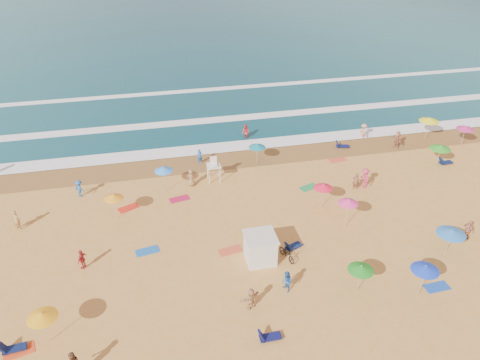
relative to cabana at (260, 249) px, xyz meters
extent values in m
plane|color=gold|center=(1.32, 2.65, -1.00)|extent=(220.00, 220.00, 0.00)
cube|color=#0C4756|center=(1.32, 86.65, -1.00)|extent=(220.00, 140.00, 0.18)
plane|color=olive|center=(1.32, 15.15, -0.99)|extent=(220.00, 220.00, 0.00)
cube|color=white|center=(1.32, 17.65, -0.90)|extent=(200.00, 2.20, 0.05)
cube|color=white|center=(1.32, 24.65, -0.90)|extent=(200.00, 1.60, 0.05)
cube|color=white|center=(1.32, 34.65, -0.90)|extent=(200.00, 1.20, 0.05)
cube|color=silver|center=(0.00, 0.00, 0.00)|extent=(2.00, 2.00, 2.00)
cube|color=silver|center=(0.00, 0.00, 1.06)|extent=(2.20, 2.20, 0.12)
imported|color=black|center=(1.90, -0.30, -0.53)|extent=(1.13, 1.90, 0.94)
cone|color=#FFA11A|center=(-10.09, 7.33, 1.11)|extent=(1.53, 1.53, 0.35)
cone|color=#F9378B|center=(7.57, 2.44, 1.35)|extent=(1.56, 1.56, 0.35)
cone|color=teal|center=(3.21, 13.82, 0.91)|extent=(1.62, 1.62, 0.35)
cone|color=#FFFB1A|center=(22.10, 15.03, 1.32)|extent=(2.05, 2.05, 0.35)
cone|color=#FF1A3E|center=(6.68, 5.38, 1.04)|extent=(1.58, 1.58, 0.35)
cone|color=#3894FC|center=(-5.90, 10.64, 1.23)|extent=(1.60, 1.60, 0.35)
cone|color=#F4A514|center=(-13.85, -4.35, 1.14)|extent=(1.73, 1.73, 0.35)
cone|color=#CF2E7F|center=(24.58, 12.44, 1.33)|extent=(1.77, 1.77, 0.35)
cone|color=blue|center=(9.29, -5.55, 1.30)|extent=(1.79, 1.79, 0.35)
cone|color=#2F7CD4|center=(13.50, -2.12, 0.88)|extent=(2.07, 2.07, 0.35)
cone|color=#218D20|center=(5.54, -4.34, 0.96)|extent=(1.69, 1.69, 0.35)
cone|color=green|center=(19.91, 9.46, 1.13)|extent=(1.95, 1.95, 0.35)
cube|color=#0E1A47|center=(-15.71, -4.63, -0.83)|extent=(1.36, 0.70, 0.34)
cube|color=navy|center=(2.76, 0.72, -0.83)|extent=(1.42, 1.02, 0.34)
cube|color=#0F134D|center=(-1.14, -6.96, -0.83)|extent=(1.31, 0.57, 0.34)
cube|color=#0F1D4E|center=(21.17, 9.76, -0.83)|extent=(1.32, 0.62, 0.34)
cube|color=#0E144A|center=(12.72, 15.15, -0.83)|extent=(1.40, 0.86, 0.34)
cube|color=#E9471D|center=(-15.49, -4.77, -0.98)|extent=(1.86, 1.25, 0.03)
cube|color=blue|center=(-7.87, 2.66, -0.98)|extent=(1.83, 1.17, 0.03)
cube|color=red|center=(-9.17, 8.62, -0.98)|extent=(1.90, 1.48, 0.03)
cube|color=#D45132|center=(-1.91, 1.40, -0.98)|extent=(1.84, 1.18, 0.03)
cube|color=#C11846|center=(-4.85, 9.08, -0.98)|extent=(1.84, 1.18, 0.03)
cube|color=blue|center=(10.86, -5.20, -0.98)|extent=(1.75, 0.95, 0.03)
cube|color=#238F4C|center=(6.68, 8.49, -0.98)|extent=(1.89, 1.39, 0.03)
cube|color=#DA5233|center=(11.17, 12.72, -0.98)|extent=(1.78, 1.03, 0.03)
imported|color=red|center=(3.33, 19.35, -0.32)|extent=(0.95, 1.08, 1.86)
imported|color=#976D46|center=(-3.54, 11.06, -0.17)|extent=(0.82, 0.55, 1.65)
imported|color=tan|center=(-1.69, -4.29, -0.23)|extent=(1.48, 1.00, 1.53)
imported|color=tan|center=(-17.60, 7.55, -0.14)|extent=(0.75, 0.67, 1.72)
imported|color=blue|center=(-2.22, 14.96, -0.25)|extent=(0.59, 0.42, 1.49)
imported|color=#2258A3|center=(0.93, -3.37, -0.21)|extent=(0.76, 0.89, 1.59)
imported|color=#B37552|center=(18.13, 14.02, -0.10)|extent=(0.63, 1.69, 1.79)
imported|color=#245AAA|center=(-13.17, 11.36, -0.22)|extent=(1.15, 1.10, 1.57)
imported|color=#D03459|center=(11.49, 7.52, -0.05)|extent=(0.71, 1.23, 1.90)
imported|color=brown|center=(10.64, 7.44, -0.21)|extent=(0.69, 0.62, 1.59)
imported|color=tan|center=(15.97, -0.94, -0.20)|extent=(0.58, 1.00, 1.60)
imported|color=tan|center=(15.74, 16.80, -0.30)|extent=(0.83, 1.29, 1.90)
imported|color=#B82E35|center=(-12.31, 1.80, -0.22)|extent=(0.80, 0.98, 1.56)
camera|label=1|loc=(-6.85, -24.81, 21.35)|focal=35.00mm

